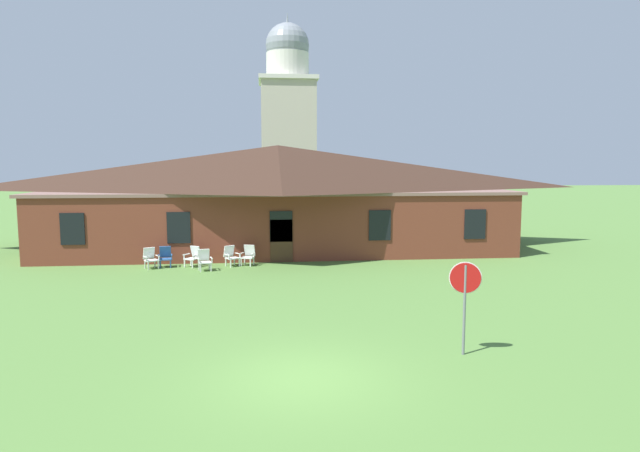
{
  "coord_description": "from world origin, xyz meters",
  "views": [
    {
      "loc": [
        -0.82,
        -11.88,
        4.84
      ],
      "look_at": [
        1.3,
        8.85,
        2.43
      ],
      "focal_mm": 30.89,
      "sensor_mm": 36.0,
      "label": 1
    }
  ],
  "objects_px": {
    "lawn_chair_by_porch": "(150,258)",
    "lawn_chair_near_door": "(165,256)",
    "lawn_chair_left_end": "(193,256)",
    "lawn_chair_far_side": "(248,255)",
    "stop_sign": "(465,289)",
    "lawn_chair_middle": "(204,260)",
    "lawn_chair_right_end": "(231,255)"
  },
  "relations": [
    {
      "from": "lawn_chair_by_porch",
      "to": "lawn_chair_near_door",
      "type": "height_order",
      "value": "same"
    },
    {
      "from": "stop_sign",
      "to": "lawn_chair_by_porch",
      "type": "distance_m",
      "value": 16.21
    },
    {
      "from": "lawn_chair_by_porch",
      "to": "lawn_chair_left_end",
      "type": "xyz_separation_m",
      "value": [
        1.9,
        0.25,
        0.0
      ]
    },
    {
      "from": "lawn_chair_by_porch",
      "to": "lawn_chair_far_side",
      "type": "bearing_deg",
      "value": 4.36
    },
    {
      "from": "stop_sign",
      "to": "lawn_chair_right_end",
      "type": "relative_size",
      "value": 2.49
    },
    {
      "from": "lawn_chair_far_side",
      "to": "lawn_chair_middle",
      "type": "bearing_deg",
      "value": -150.34
    },
    {
      "from": "lawn_chair_by_porch",
      "to": "lawn_chair_middle",
      "type": "xyz_separation_m",
      "value": [
        2.52,
        -0.76,
        0.0
      ]
    },
    {
      "from": "stop_sign",
      "to": "lawn_chair_left_end",
      "type": "height_order",
      "value": "stop_sign"
    },
    {
      "from": "lawn_chair_near_door",
      "to": "lawn_chair_far_side",
      "type": "bearing_deg",
      "value": 0.71
    },
    {
      "from": "lawn_chair_right_end",
      "to": "lawn_chair_far_side",
      "type": "height_order",
      "value": "same"
    },
    {
      "from": "lawn_chair_middle",
      "to": "lawn_chair_far_side",
      "type": "distance_m",
      "value": 2.23
    },
    {
      "from": "stop_sign",
      "to": "lawn_chair_middle",
      "type": "xyz_separation_m",
      "value": [
        -7.68,
        11.78,
        -1.19
      ]
    },
    {
      "from": "stop_sign",
      "to": "lawn_chair_left_end",
      "type": "distance_m",
      "value": 15.29
    },
    {
      "from": "lawn_chair_near_door",
      "to": "lawn_chair_by_porch",
      "type": "bearing_deg",
      "value": -154.69
    },
    {
      "from": "lawn_chair_by_porch",
      "to": "lawn_chair_left_end",
      "type": "relative_size",
      "value": 1.0
    },
    {
      "from": "stop_sign",
      "to": "lawn_chair_far_side",
      "type": "relative_size",
      "value": 2.49
    },
    {
      "from": "stop_sign",
      "to": "lawn_chair_right_end",
      "type": "height_order",
      "value": "stop_sign"
    },
    {
      "from": "lawn_chair_left_end",
      "to": "lawn_chair_middle",
      "type": "relative_size",
      "value": 1.0
    },
    {
      "from": "lawn_chair_near_door",
      "to": "lawn_chair_far_side",
      "type": "relative_size",
      "value": 1.0
    },
    {
      "from": "lawn_chair_middle",
      "to": "lawn_chair_far_side",
      "type": "relative_size",
      "value": 1.0
    },
    {
      "from": "lawn_chair_middle",
      "to": "stop_sign",
      "type": "bearing_deg",
      "value": -56.88
    },
    {
      "from": "lawn_chair_left_end",
      "to": "lawn_chair_middle",
      "type": "bearing_deg",
      "value": -58.6
    },
    {
      "from": "stop_sign",
      "to": "lawn_chair_near_door",
      "type": "relative_size",
      "value": 2.49
    },
    {
      "from": "lawn_chair_middle",
      "to": "lawn_chair_near_door",
      "type": "bearing_deg",
      "value": 150.99
    },
    {
      "from": "lawn_chair_near_door",
      "to": "lawn_chair_middle",
      "type": "bearing_deg",
      "value": -29.01
    },
    {
      "from": "lawn_chair_left_end",
      "to": "lawn_chair_right_end",
      "type": "bearing_deg",
      "value": -0.58
    },
    {
      "from": "lawn_chair_middle",
      "to": "lawn_chair_right_end",
      "type": "xyz_separation_m",
      "value": [
        1.13,
        0.99,
        0.0
      ]
    },
    {
      "from": "lawn_chair_left_end",
      "to": "lawn_chair_right_end",
      "type": "relative_size",
      "value": 1.0
    },
    {
      "from": "lawn_chair_left_end",
      "to": "lawn_chair_far_side",
      "type": "xyz_separation_m",
      "value": [
        2.55,
        0.09,
        0.0
      ]
    },
    {
      "from": "lawn_chair_by_porch",
      "to": "lawn_chair_near_door",
      "type": "xyz_separation_m",
      "value": [
        0.62,
        0.29,
        0.0
      ]
    },
    {
      "from": "lawn_chair_far_side",
      "to": "lawn_chair_by_porch",
      "type": "bearing_deg",
      "value": -175.64
    },
    {
      "from": "lawn_chair_middle",
      "to": "lawn_chair_right_end",
      "type": "height_order",
      "value": "same"
    }
  ]
}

